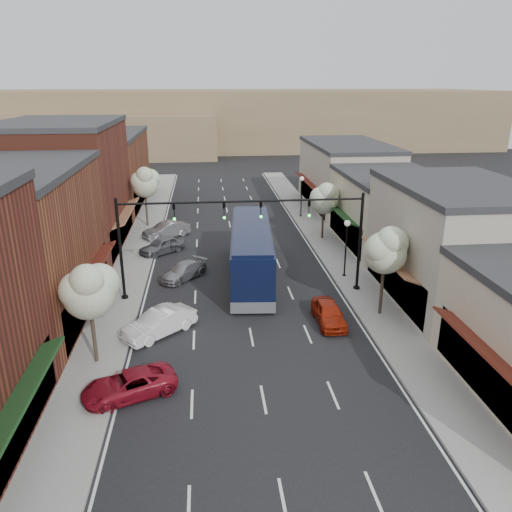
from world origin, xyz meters
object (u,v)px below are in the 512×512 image
object	(u,v)px
tree_left_far	(145,182)
lamp_post_far	(302,190)
signal_mast_right	(326,228)
tree_left_near	(89,290)
signal_mast_left	(156,233)
tree_right_near	(386,249)
parked_car_d	(162,245)
lamp_post_near	(346,239)
coach_bus	(251,252)
tree_right_far	(325,197)
parked_car_e	(166,230)
parked_car_c	(183,271)
parked_car_a	(129,385)
red_hatchback	(329,313)
parked_car_b	(160,323)

from	to	relation	value
tree_left_far	lamp_post_far	world-z (taller)	tree_left_far
signal_mast_right	tree_left_near	bearing A→B (deg)	-149.86
signal_mast_left	tree_right_near	bearing A→B (deg)	-16.19
tree_left_near	parked_car_d	distance (m)	18.04
lamp_post_near	lamp_post_far	world-z (taller)	same
signal_mast_right	tree_left_near	distance (m)	16.05
signal_mast_left	tree_left_near	bearing A→B (deg)	-108.10
lamp_post_near	coach_bus	distance (m)	7.04
signal_mast_left	lamp_post_near	bearing A→B (deg)	10.56
tree_right_far	tree_left_far	distance (m)	17.66
tree_left_near	parked_car_e	distance (m)	22.44
tree_left_near	parked_car_c	xyz separation A→B (m)	(4.05, 11.55, -3.62)
tree_right_far	parked_car_a	world-z (taller)	tree_right_far
lamp_post_near	red_hatchback	xyz separation A→B (m)	(-2.97, -7.25, -2.33)
tree_left_far	coach_bus	xyz separation A→B (m)	(9.11, -14.85, -2.54)
tree_left_far	parked_car_e	xyz separation A→B (m)	(2.12, -3.93, -3.87)
tree_left_far	lamp_post_far	distance (m)	16.26
parked_car_b	parked_car_d	distance (m)	14.67
tree_left_far	parked_car_e	size ratio (longest dim) A/B	1.37
parked_car_c	tree_right_near	bearing A→B (deg)	8.84
parked_car_c	lamp_post_far	bearing A→B (deg)	93.87
red_hatchback	tree_right_far	bearing A→B (deg)	77.51
signal_mast_right	signal_mast_left	bearing A→B (deg)	180.00
tree_right_near	parked_car_e	bearing A→B (deg)	128.71
parked_car_e	red_hatchback	bearing A→B (deg)	-4.87
coach_bus	red_hatchback	xyz separation A→B (m)	(3.98, -7.84, -1.39)
lamp_post_near	parked_car_e	xyz separation A→B (m)	(-13.94, 11.51, -2.27)
signal_mast_left	lamp_post_near	distance (m)	13.75
tree_left_near	lamp_post_far	distance (m)	32.35
parked_car_a	signal_mast_left	bearing A→B (deg)	154.70
tree_right_near	parked_car_e	xyz separation A→B (m)	(-14.48, 18.07, -3.71)
coach_bus	lamp_post_far	bearing A→B (deg)	72.08
lamp_post_near	parked_car_b	xyz separation A→B (m)	(-13.06, -7.62, -2.26)
tree_right_near	signal_mast_right	bearing A→B (deg)	123.91
signal_mast_right	red_hatchback	size ratio (longest dim) A/B	2.08
parked_car_d	parked_car_b	bearing A→B (deg)	-37.10
tree_right_near	lamp_post_near	xyz separation A→B (m)	(-0.55, 6.56, -1.45)
signal_mast_left	tree_left_far	world-z (taller)	signal_mast_left
lamp_post_near	coach_bus	xyz separation A→B (m)	(-6.95, 0.59, -0.94)
red_hatchback	tree_right_near	bearing A→B (deg)	10.50
signal_mast_right	lamp_post_near	size ratio (longest dim) A/B	1.85
lamp_post_far	parked_car_d	distance (m)	17.64
lamp_post_near	coach_bus	bearing A→B (deg)	175.13
tree_left_far	lamp_post_far	xyz separation A→B (m)	(16.05, 2.06, -1.60)
lamp_post_far	parked_car_d	size ratio (longest dim) A/B	1.08
parked_car_a	parked_car_d	xyz separation A→B (m)	(0.00, 20.60, 0.09)
tree_right_near	parked_car_d	bearing A→B (deg)	136.99
tree_left_near	parked_car_b	distance (m)	5.45
lamp_post_far	parked_car_b	xyz separation A→B (m)	(-13.06, -25.12, -2.26)
signal_mast_right	parked_car_b	size ratio (longest dim) A/B	1.83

